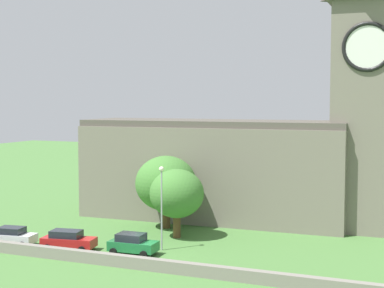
{
  "coord_description": "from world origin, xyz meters",
  "views": [
    {
      "loc": [
        23.12,
        -44.07,
        13.28
      ],
      "look_at": [
        1.65,
        7.18,
        9.14
      ],
      "focal_mm": 55.82,
      "sensor_mm": 36.0,
      "label": 1
    }
  ],
  "objects_px": {
    "streetlamp_west_mid": "(162,195)",
    "tree_riverside_west": "(177,194)",
    "car_red": "(68,240)",
    "car_green": "(133,244)",
    "tree_churchyard": "(166,183)",
    "church": "(259,148)",
    "car_white": "(13,236)"
  },
  "relations": [
    {
      "from": "streetlamp_west_mid",
      "to": "tree_riverside_west",
      "type": "xyz_separation_m",
      "value": [
        -0.74,
        4.91,
        -0.66
      ]
    },
    {
      "from": "car_red",
      "to": "tree_riverside_west",
      "type": "distance_m",
      "value": 11.14
    },
    {
      "from": "car_green",
      "to": "tree_churchyard",
      "type": "xyz_separation_m",
      "value": [
        -1.87,
        10.69,
        3.73
      ]
    },
    {
      "from": "church",
      "to": "car_green",
      "type": "relative_size",
      "value": 8.34
    },
    {
      "from": "church",
      "to": "tree_riverside_west",
      "type": "distance_m",
      "value": 12.25
    },
    {
      "from": "car_red",
      "to": "tree_churchyard",
      "type": "relative_size",
      "value": 0.66
    },
    {
      "from": "car_white",
      "to": "streetlamp_west_mid",
      "type": "xyz_separation_m",
      "value": [
        13.36,
        3.59,
        4.09
      ]
    },
    {
      "from": "church",
      "to": "tree_riverside_west",
      "type": "xyz_separation_m",
      "value": [
        -5.04,
        -10.51,
        -3.77
      ]
    },
    {
      "from": "streetlamp_west_mid",
      "to": "tree_churchyard",
      "type": "xyz_separation_m",
      "value": [
        -3.57,
        8.46,
        -0.29
      ]
    },
    {
      "from": "car_green",
      "to": "car_red",
      "type": "bearing_deg",
      "value": -171.77
    },
    {
      "from": "car_red",
      "to": "car_green",
      "type": "height_order",
      "value": "car_green"
    },
    {
      "from": "car_white",
      "to": "car_red",
      "type": "relative_size",
      "value": 0.86
    },
    {
      "from": "car_red",
      "to": "car_green",
      "type": "bearing_deg",
      "value": 8.23
    },
    {
      "from": "tree_riverside_west",
      "to": "tree_churchyard",
      "type": "distance_m",
      "value": 4.56
    },
    {
      "from": "car_green",
      "to": "tree_riverside_west",
      "type": "distance_m",
      "value": 7.95
    },
    {
      "from": "car_green",
      "to": "tree_riverside_west",
      "type": "relative_size",
      "value": 0.64
    },
    {
      "from": "church",
      "to": "car_red",
      "type": "relative_size",
      "value": 7.1
    },
    {
      "from": "streetlamp_west_mid",
      "to": "car_red",
      "type": "bearing_deg",
      "value": -158.09
    },
    {
      "from": "car_red",
      "to": "car_green",
      "type": "relative_size",
      "value": 1.18
    },
    {
      "from": "car_red",
      "to": "tree_riverside_west",
      "type": "bearing_deg",
      "value": 49.02
    },
    {
      "from": "tree_riverside_west",
      "to": "car_red",
      "type": "bearing_deg",
      "value": -130.98
    },
    {
      "from": "streetlamp_west_mid",
      "to": "tree_riverside_west",
      "type": "distance_m",
      "value": 5.01
    },
    {
      "from": "church",
      "to": "tree_riverside_west",
      "type": "height_order",
      "value": "church"
    },
    {
      "from": "car_green",
      "to": "tree_churchyard",
      "type": "height_order",
      "value": "tree_churchyard"
    },
    {
      "from": "car_white",
      "to": "tree_riverside_west",
      "type": "distance_m",
      "value": 15.59
    },
    {
      "from": "car_white",
      "to": "streetlamp_west_mid",
      "type": "relative_size",
      "value": 0.57
    },
    {
      "from": "car_white",
      "to": "tree_riverside_west",
      "type": "relative_size",
      "value": 0.64
    },
    {
      "from": "car_red",
      "to": "car_green",
      "type": "xyz_separation_m",
      "value": [
        6.0,
        0.87,
        0.03
      ]
    },
    {
      "from": "tree_riverside_west",
      "to": "car_green",
      "type": "bearing_deg",
      "value": -97.64
    },
    {
      "from": "church",
      "to": "tree_churchyard",
      "type": "height_order",
      "value": "church"
    },
    {
      "from": "car_red",
      "to": "tree_riverside_west",
      "type": "relative_size",
      "value": 0.75
    },
    {
      "from": "church",
      "to": "streetlamp_west_mid",
      "type": "relative_size",
      "value": 4.75
    }
  ]
}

